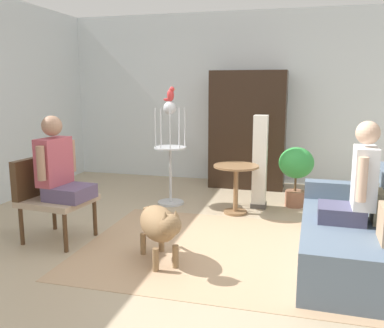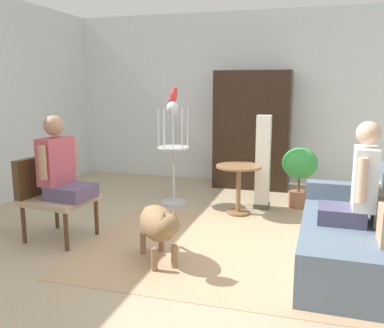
% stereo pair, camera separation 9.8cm
% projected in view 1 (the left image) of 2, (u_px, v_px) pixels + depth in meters
% --- Properties ---
extents(ground_plane, '(7.55, 7.55, 0.00)m').
position_uv_depth(ground_plane, '(204.00, 250.00, 4.09)').
color(ground_plane, tan).
extents(back_wall, '(6.70, 0.12, 2.78)m').
position_uv_depth(back_wall, '(248.00, 98.00, 6.89)').
color(back_wall, silver).
rests_on(back_wall, ground).
extents(area_rug, '(2.71, 2.13, 0.01)m').
position_uv_depth(area_rug, '(221.00, 249.00, 4.10)').
color(area_rug, tan).
rests_on(area_rug, ground).
extents(couch, '(0.90, 1.73, 0.83)m').
position_uv_depth(couch, '(358.00, 235.00, 3.67)').
color(couch, slate).
rests_on(couch, ground).
extents(armchair, '(0.70, 0.66, 0.86)m').
position_uv_depth(armchair, '(48.00, 192.00, 4.32)').
color(armchair, '#4C331E').
rests_on(armchair, ground).
extents(person_on_couch, '(0.47, 0.52, 0.88)m').
position_uv_depth(person_on_couch, '(357.00, 183.00, 3.56)').
color(person_on_couch, '#454460').
extents(person_on_armchair, '(0.51, 0.55, 0.85)m').
position_uv_depth(person_on_armchair, '(59.00, 167.00, 4.22)').
color(person_on_armchair, '#594B6B').
extents(round_end_table, '(0.57, 0.57, 0.62)m').
position_uv_depth(round_end_table, '(236.00, 180.00, 5.21)').
color(round_end_table, olive).
rests_on(round_end_table, ground).
extents(dog, '(0.59, 0.74, 0.58)m').
position_uv_depth(dog, '(159.00, 224.00, 3.75)').
color(dog, olive).
rests_on(dog, ground).
extents(bird_cage_stand, '(0.43, 0.43, 1.39)m').
position_uv_depth(bird_cage_stand, '(170.00, 150.00, 5.58)').
color(bird_cage_stand, silver).
rests_on(bird_cage_stand, ground).
extents(parrot, '(0.17, 0.10, 0.19)m').
position_uv_depth(parrot, '(171.00, 94.00, 5.44)').
color(parrot, red).
rests_on(parrot, bird_cage_stand).
extents(potted_plant, '(0.46, 0.46, 0.80)m').
position_uv_depth(potted_plant, '(296.00, 168.00, 5.50)').
color(potted_plant, '#996047').
rests_on(potted_plant, ground).
extents(column_lamp, '(0.20, 0.20, 1.22)m').
position_uv_depth(column_lamp, '(260.00, 163.00, 5.44)').
color(column_lamp, '#4C4742').
rests_on(column_lamp, ground).
extents(armoire_cabinet, '(1.16, 0.56, 1.82)m').
position_uv_depth(armoire_cabinet, '(248.00, 130.00, 6.57)').
color(armoire_cabinet, black).
rests_on(armoire_cabinet, ground).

